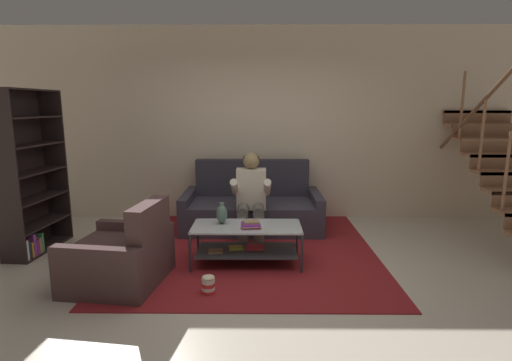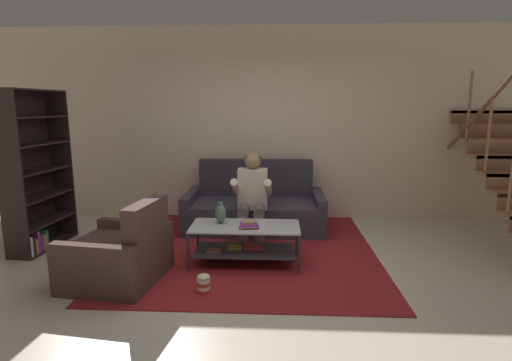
{
  "view_description": "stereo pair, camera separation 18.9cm",
  "coord_description": "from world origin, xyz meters",
  "px_view_note": "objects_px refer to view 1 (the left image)",
  "views": [
    {
      "loc": [
        0.01,
        -3.72,
        1.74
      ],
      "look_at": [
        -0.03,
        0.89,
        0.87
      ],
      "focal_mm": 28.0,
      "sensor_mm": 36.0,
      "label": 1
    },
    {
      "loc": [
        0.2,
        -3.71,
        1.74
      ],
      "look_at": [
        -0.03,
        0.89,
        0.87
      ],
      "focal_mm": 28.0,
      "sensor_mm": 36.0,
      "label": 2
    }
  ],
  "objects_px": {
    "armchair": "(122,257)",
    "person_seated_center": "(251,194)",
    "vase": "(222,214)",
    "book_stack": "(251,225)",
    "coffee_table": "(246,239)",
    "popcorn_tub": "(208,284)",
    "couch": "(252,208)",
    "bookshelf": "(27,181)"
  },
  "relations": [
    {
      "from": "couch",
      "to": "vase",
      "type": "bearing_deg",
      "value": -103.82
    },
    {
      "from": "book_stack",
      "to": "bookshelf",
      "type": "xyz_separation_m",
      "value": [
        -2.66,
        0.47,
        0.38
      ]
    },
    {
      "from": "coffee_table",
      "to": "bookshelf",
      "type": "height_order",
      "value": "bookshelf"
    },
    {
      "from": "book_stack",
      "to": "bookshelf",
      "type": "distance_m",
      "value": 2.73
    },
    {
      "from": "vase",
      "to": "armchair",
      "type": "bearing_deg",
      "value": -148.21
    },
    {
      "from": "bookshelf",
      "to": "popcorn_tub",
      "type": "xyz_separation_m",
      "value": [
        2.27,
        -1.12,
        -0.76
      ]
    },
    {
      "from": "bookshelf",
      "to": "popcorn_tub",
      "type": "distance_m",
      "value": 2.65
    },
    {
      "from": "armchair",
      "to": "person_seated_center",
      "type": "bearing_deg",
      "value": 45.42
    },
    {
      "from": "vase",
      "to": "popcorn_tub",
      "type": "distance_m",
      "value": 0.92
    },
    {
      "from": "vase",
      "to": "coffee_table",
      "type": "bearing_deg",
      "value": -14.95
    },
    {
      "from": "bookshelf",
      "to": "armchair",
      "type": "relative_size",
      "value": 1.9
    },
    {
      "from": "couch",
      "to": "vase",
      "type": "xyz_separation_m",
      "value": [
        -0.31,
        -1.27,
        0.26
      ]
    },
    {
      "from": "couch",
      "to": "book_stack",
      "type": "bearing_deg",
      "value": -89.35
    },
    {
      "from": "book_stack",
      "to": "armchair",
      "type": "bearing_deg",
      "value": -161.08
    },
    {
      "from": "armchair",
      "to": "couch",
      "type": "bearing_deg",
      "value": 56.03
    },
    {
      "from": "couch",
      "to": "coffee_table",
      "type": "relative_size",
      "value": 1.62
    },
    {
      "from": "coffee_table",
      "to": "couch",
      "type": "bearing_deg",
      "value": 88.4
    },
    {
      "from": "vase",
      "to": "popcorn_tub",
      "type": "xyz_separation_m",
      "value": [
        -0.06,
        -0.8,
        -0.46
      ]
    },
    {
      "from": "armchair",
      "to": "vase",
      "type": "bearing_deg",
      "value": 31.79
    },
    {
      "from": "person_seated_center",
      "to": "coffee_table",
      "type": "height_order",
      "value": "person_seated_center"
    },
    {
      "from": "book_stack",
      "to": "person_seated_center",
      "type": "bearing_deg",
      "value": 91.1
    },
    {
      "from": "bookshelf",
      "to": "book_stack",
      "type": "bearing_deg",
      "value": -10.1
    },
    {
      "from": "bookshelf",
      "to": "popcorn_tub",
      "type": "height_order",
      "value": "bookshelf"
    },
    {
      "from": "person_seated_center",
      "to": "vase",
      "type": "bearing_deg",
      "value": -114.5
    },
    {
      "from": "person_seated_center",
      "to": "book_stack",
      "type": "height_order",
      "value": "person_seated_center"
    },
    {
      "from": "coffee_table",
      "to": "popcorn_tub",
      "type": "bearing_deg",
      "value": -114.81
    },
    {
      "from": "vase",
      "to": "book_stack",
      "type": "bearing_deg",
      "value": -23.97
    },
    {
      "from": "vase",
      "to": "armchair",
      "type": "xyz_separation_m",
      "value": [
        -0.93,
        -0.58,
        -0.28
      ]
    },
    {
      "from": "coffee_table",
      "to": "person_seated_center",
      "type": "bearing_deg",
      "value": 87.17
    },
    {
      "from": "coffee_table",
      "to": "book_stack",
      "type": "xyz_separation_m",
      "value": [
        0.05,
        -0.07,
        0.18
      ]
    },
    {
      "from": "couch",
      "to": "person_seated_center",
      "type": "relative_size",
      "value": 1.69
    },
    {
      "from": "couch",
      "to": "popcorn_tub",
      "type": "bearing_deg",
      "value": -100.2
    },
    {
      "from": "person_seated_center",
      "to": "book_stack",
      "type": "distance_m",
      "value": 0.84
    },
    {
      "from": "person_seated_center",
      "to": "coffee_table",
      "type": "distance_m",
      "value": 0.83
    },
    {
      "from": "person_seated_center",
      "to": "armchair",
      "type": "xyz_separation_m",
      "value": [
        -1.25,
        -1.26,
        -0.35
      ]
    },
    {
      "from": "person_seated_center",
      "to": "vase",
      "type": "xyz_separation_m",
      "value": [
        -0.31,
        -0.69,
        -0.07
      ]
    },
    {
      "from": "coffee_table",
      "to": "popcorn_tub",
      "type": "height_order",
      "value": "coffee_table"
    },
    {
      "from": "couch",
      "to": "vase",
      "type": "height_order",
      "value": "couch"
    },
    {
      "from": "person_seated_center",
      "to": "vase",
      "type": "relative_size",
      "value": 4.77
    },
    {
      "from": "couch",
      "to": "vase",
      "type": "relative_size",
      "value": 8.07
    },
    {
      "from": "person_seated_center",
      "to": "coffee_table",
      "type": "bearing_deg",
      "value": -92.83
    },
    {
      "from": "coffee_table",
      "to": "armchair",
      "type": "xyz_separation_m",
      "value": [
        -1.21,
        -0.51,
        -0.02
      ]
    }
  ]
}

